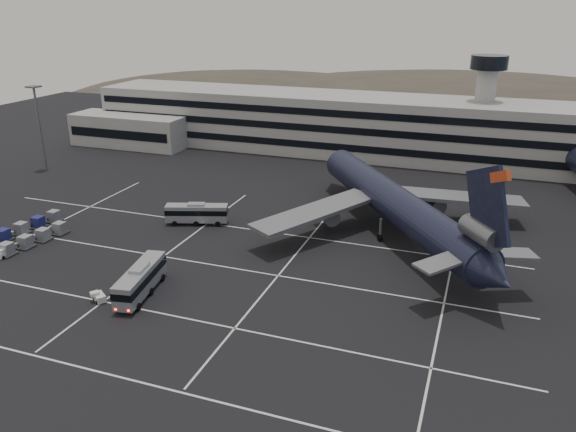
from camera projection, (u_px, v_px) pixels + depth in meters
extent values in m
plane|color=black|center=(186.00, 275.00, 76.70)|extent=(260.00, 260.00, 0.00)
cube|color=silver|center=(78.00, 367.00, 57.37)|extent=(90.00, 0.25, 0.01)
cube|color=silver|center=(145.00, 310.00, 67.91)|extent=(90.00, 0.25, 0.01)
cube|color=silver|center=(200.00, 263.00, 80.21)|extent=(90.00, 0.25, 0.01)
cube|color=silver|center=(240.00, 228.00, 92.50)|extent=(90.00, 0.25, 0.01)
cube|color=silver|center=(42.00, 230.00, 91.48)|extent=(0.25, 55.00, 0.01)
cube|color=silver|center=(170.00, 251.00, 83.87)|extent=(0.25, 55.00, 0.01)
cube|color=silver|center=(283.00, 269.00, 78.16)|extent=(0.25, 55.00, 0.01)
cube|color=silver|center=(446.00, 296.00, 71.18)|extent=(0.25, 55.00, 0.01)
cube|color=gray|center=(331.00, 123.00, 137.42)|extent=(120.00, 18.00, 14.00)
cube|color=black|center=(320.00, 146.00, 130.73)|extent=(118.00, 0.20, 1.60)
cube|color=black|center=(320.00, 129.00, 129.29)|extent=(118.00, 0.20, 1.60)
cube|color=black|center=(320.00, 113.00, 127.97)|extent=(118.00, 0.20, 1.60)
cube|color=gray|center=(130.00, 130.00, 143.81)|extent=(30.00, 10.00, 8.00)
cylinder|color=gray|center=(483.00, 115.00, 126.65)|extent=(4.40, 4.40, 22.00)
cylinder|color=black|center=(489.00, 62.00, 122.53)|extent=(8.00, 8.00, 3.00)
ellipsoid|color=#38332B|center=(259.00, 111.00, 248.77)|extent=(196.00, 140.00, 32.00)
ellipsoid|color=#38332B|center=(470.00, 133.00, 221.31)|extent=(252.00, 180.00, 44.00)
cylinder|color=slate|center=(40.00, 129.00, 121.65)|extent=(0.50, 0.50, 18.00)
cube|color=slate|center=(33.00, 87.00, 118.39)|extent=(2.40, 2.40, 0.35)
cylinder|color=black|center=(395.00, 203.00, 88.30)|extent=(32.57, 42.24, 5.60)
cone|color=black|center=(337.00, 161.00, 111.83)|extent=(7.17, 6.92, 5.60)
cone|color=black|center=(497.00, 278.00, 64.50)|extent=(7.01, 7.00, 5.04)
cube|color=black|center=(487.00, 208.00, 64.99)|extent=(5.94, 7.98, 10.97)
cube|color=#B13A17|center=(500.00, 177.00, 62.14)|extent=(2.33, 2.94, 2.24)
cylinder|color=#595B60|center=(481.00, 232.00, 66.62)|extent=(5.70, 6.45, 2.70)
cube|color=slate|center=(445.00, 261.00, 67.25)|extent=(7.42, 7.71, 0.87)
cube|color=slate|center=(505.00, 253.00, 69.40)|extent=(8.16, 5.95, 0.87)
cube|color=slate|center=(316.00, 211.00, 87.19)|extent=(16.40, 21.54, 1.75)
cylinder|color=#595B60|center=(327.00, 213.00, 91.26)|extent=(5.40, 6.04, 2.70)
cube|color=slate|center=(458.00, 197.00, 93.57)|extent=(22.68, 10.56, 1.75)
cylinder|color=#595B60|center=(432.00, 203.00, 96.11)|extent=(5.40, 6.04, 2.70)
cylinder|color=slate|center=(357.00, 192.00, 103.17)|extent=(0.44, 0.44, 3.00)
cylinder|color=black|center=(356.00, 200.00, 103.76)|extent=(1.05, 1.18, 1.10)
cylinder|color=slate|center=(380.00, 228.00, 86.76)|extent=(0.44, 0.44, 3.00)
cylinder|color=black|center=(380.00, 238.00, 87.35)|extent=(1.05, 1.18, 1.10)
cylinder|color=slate|center=(418.00, 224.00, 88.39)|extent=(0.44, 0.44, 3.00)
cylinder|color=black|center=(417.00, 233.00, 88.98)|extent=(1.05, 1.18, 1.10)
cone|color=black|center=(569.00, 152.00, 118.72)|extent=(6.57, 5.79, 5.60)
cube|color=gray|center=(140.00, 280.00, 70.86)|extent=(4.46, 11.43, 3.04)
cube|color=black|center=(140.00, 277.00, 70.73)|extent=(4.53, 11.49, 0.96)
cube|color=gray|center=(139.00, 267.00, 70.25)|extent=(2.13, 3.28, 0.35)
cylinder|color=black|center=(119.00, 305.00, 68.04)|extent=(0.49, 1.02, 0.97)
cylinder|color=black|center=(138.00, 307.00, 67.64)|extent=(0.49, 1.02, 0.97)
cylinder|color=black|center=(132.00, 290.00, 71.63)|extent=(0.49, 1.02, 0.97)
cylinder|color=black|center=(151.00, 292.00, 71.23)|extent=(0.49, 1.02, 0.97)
cylinder|color=black|center=(145.00, 276.00, 75.22)|extent=(0.49, 1.02, 0.97)
cylinder|color=black|center=(163.00, 278.00, 74.82)|extent=(0.49, 1.02, 0.97)
cube|color=#FF0C05|center=(115.00, 309.00, 66.26)|extent=(0.26, 0.12, 0.22)
cube|color=#FF0C05|center=(128.00, 311.00, 66.00)|extent=(0.26, 0.12, 0.22)
cube|color=gray|center=(197.00, 213.00, 93.58)|extent=(10.47, 5.48, 2.80)
cube|color=black|center=(197.00, 211.00, 93.46)|extent=(10.55, 5.56, 0.89)
cube|color=gray|center=(196.00, 204.00, 93.02)|extent=(3.13, 2.31, 0.33)
cylinder|color=black|center=(218.00, 224.00, 92.94)|extent=(0.94, 0.57, 0.90)
cylinder|color=black|center=(220.00, 219.00, 95.12)|extent=(0.94, 0.57, 0.90)
cylinder|color=black|center=(196.00, 224.00, 93.02)|extent=(0.94, 0.57, 0.90)
cylinder|color=black|center=(199.00, 219.00, 95.20)|extent=(0.94, 0.57, 0.90)
cylinder|color=black|center=(175.00, 224.00, 93.09)|extent=(0.94, 0.57, 0.90)
cylinder|color=black|center=(178.00, 219.00, 95.27)|extent=(0.94, 0.57, 0.90)
cube|color=silver|center=(4.00, 253.00, 81.88)|extent=(1.19, 2.18, 0.89)
cube|color=silver|center=(1.00, 251.00, 81.23)|extent=(1.09, 0.89, 0.50)
cylinder|color=black|center=(3.00, 258.00, 81.11)|extent=(0.22, 0.56, 0.56)
cylinder|color=black|center=(6.00, 252.00, 82.85)|extent=(0.22, 0.56, 0.56)
cylinder|color=black|center=(12.00, 253.00, 82.50)|extent=(0.22, 0.56, 0.56)
cube|color=silver|center=(99.00, 297.00, 69.80)|extent=(2.35, 2.13, 0.85)
cube|color=silver|center=(100.00, 295.00, 69.23)|extent=(1.29, 1.34, 0.47)
cylinder|color=black|center=(97.00, 303.00, 69.03)|extent=(0.55, 0.48, 0.53)
cylinder|color=black|center=(106.00, 300.00, 69.59)|extent=(0.55, 0.48, 0.53)
cylinder|color=black|center=(93.00, 298.00, 70.19)|extent=(0.55, 0.48, 0.53)
cylinder|color=black|center=(102.00, 295.00, 70.75)|extent=(0.55, 0.48, 0.53)
cube|color=#2D2D30|center=(8.00, 254.00, 82.46)|extent=(2.36, 2.62, 0.19)
cylinder|color=black|center=(8.00, 255.00, 82.48)|extent=(0.10, 0.21, 0.21)
cube|color=gray|center=(6.00, 249.00, 82.12)|extent=(1.88, 1.88, 1.68)
cube|color=#2D2D30|center=(4.00, 240.00, 87.44)|extent=(2.36, 2.62, 0.19)
cylinder|color=black|center=(4.00, 240.00, 87.46)|extent=(0.10, 0.21, 0.21)
cube|color=navy|center=(3.00, 234.00, 87.10)|extent=(1.88, 1.88, 1.68)
cube|color=#2D2D30|center=(26.00, 247.00, 85.01)|extent=(2.36, 2.62, 0.19)
cylinder|color=black|center=(26.00, 247.00, 85.03)|extent=(0.10, 0.21, 0.21)
cube|color=gray|center=(25.00, 241.00, 84.68)|extent=(1.88, 1.88, 1.68)
cube|color=#2D2D30|center=(22.00, 233.00, 89.99)|extent=(2.36, 2.62, 0.19)
cylinder|color=black|center=(22.00, 233.00, 90.01)|extent=(0.10, 0.21, 0.21)
cube|color=gray|center=(21.00, 228.00, 89.65)|extent=(1.88, 1.88, 1.68)
cube|color=#2D2D30|center=(44.00, 240.00, 87.56)|extent=(2.36, 2.62, 0.19)
cylinder|color=black|center=(44.00, 240.00, 87.58)|extent=(0.10, 0.21, 0.21)
cube|color=gray|center=(43.00, 234.00, 87.23)|extent=(1.88, 1.88, 1.68)
cube|color=#2D2D30|center=(39.00, 227.00, 92.54)|extent=(2.36, 2.62, 0.19)
cylinder|color=black|center=(39.00, 227.00, 92.56)|extent=(0.10, 0.21, 0.21)
cube|color=navy|center=(38.00, 221.00, 92.21)|extent=(1.88, 1.88, 1.68)
cube|color=#2D2D30|center=(61.00, 233.00, 90.11)|extent=(2.36, 2.62, 0.19)
cylinder|color=black|center=(61.00, 233.00, 90.14)|extent=(0.10, 0.21, 0.21)
cube|color=gray|center=(60.00, 227.00, 89.78)|extent=(1.88, 1.88, 1.68)
cube|color=#2D2D30|center=(55.00, 221.00, 95.09)|extent=(2.36, 2.62, 0.19)
cylinder|color=black|center=(55.00, 221.00, 95.12)|extent=(0.10, 0.21, 0.21)
cube|color=gray|center=(54.00, 216.00, 94.76)|extent=(1.88, 1.88, 1.68)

